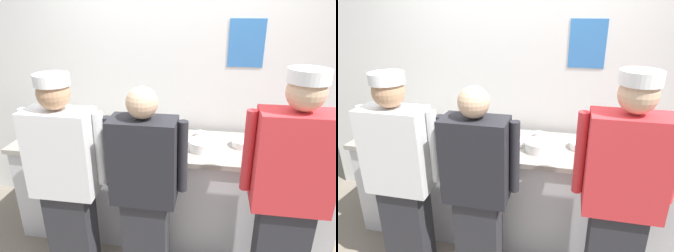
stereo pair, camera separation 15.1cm
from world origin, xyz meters
TOP-DOWN VIEW (x-y plane):
  - wall_back at (0.00, 0.84)m, footprint 4.39×0.11m
  - prep_counter at (0.00, 0.36)m, footprint 2.80×0.69m
  - chef_near_left at (-0.67, -0.28)m, footprint 0.60×0.24m
  - chef_center at (-0.10, -0.25)m, footprint 0.59×0.24m
  - chef_far_right at (0.86, -0.27)m, footprint 0.62×0.24m
  - plate_stack_front at (0.27, 0.28)m, footprint 0.22×0.22m
  - plate_stack_rear at (0.62, 0.40)m, footprint 0.19×0.19m
  - mixing_bowl_steel at (1.01, 0.38)m, footprint 0.34×0.34m
  - sheet_tray at (-0.33, 0.37)m, footprint 0.50×0.39m
  - squeeze_bottle_primary at (-0.63, 0.32)m, footprint 0.06×0.06m
  - ramekin_green_sauce at (0.09, 0.35)m, footprint 0.10×0.10m
  - ramekin_orange_sauce at (0.25, 0.55)m, footprint 0.10×0.10m
  - ramekin_yellow_sauce at (-0.91, 0.34)m, footprint 0.09×0.09m
  - ramekin_red_sauce at (-1.09, 0.19)m, footprint 0.10×0.10m
  - deli_cup at (-1.04, 0.53)m, footprint 0.09×0.09m
  - chefs_knife at (-0.34, 0.31)m, footprint 0.27×0.03m

SIDE VIEW (x-z plane):
  - prep_counter at x=0.00m, z-range 0.00..0.93m
  - chef_center at x=-0.10m, z-range 0.04..1.63m
  - chef_near_left at x=-0.67m, z-range 0.06..1.71m
  - chef_far_right at x=0.86m, z-range 0.06..1.79m
  - chefs_knife at x=-0.34m, z-range 0.92..0.94m
  - sheet_tray at x=-0.33m, z-range 0.93..0.95m
  - ramekin_yellow_sauce at x=-0.91m, z-range 0.93..0.97m
  - ramekin_red_sauce at x=-1.09m, z-range 0.93..0.97m
  - ramekin_orange_sauce at x=0.25m, z-range 0.93..0.98m
  - ramekin_green_sauce at x=0.09m, z-range 0.93..0.98m
  - plate_stack_rear at x=0.62m, z-range 0.93..0.99m
  - plate_stack_front at x=0.27m, z-range 0.93..1.01m
  - deli_cup at x=-1.04m, z-range 0.93..1.03m
  - mixing_bowl_steel at x=1.01m, z-range 0.93..1.05m
  - squeeze_bottle_primary at x=-0.63m, z-range 0.92..1.11m
  - wall_back at x=0.00m, z-range 0.00..2.98m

